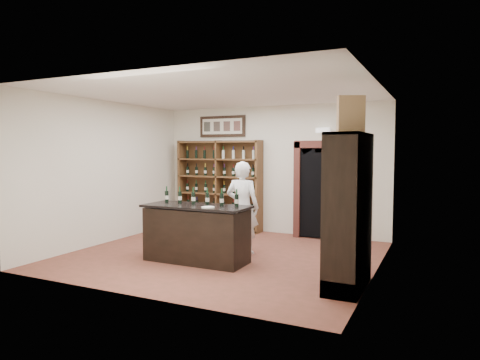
# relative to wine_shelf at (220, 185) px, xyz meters

# --- Properties ---
(floor) EXTENTS (5.50, 5.50, 0.00)m
(floor) POSITION_rel_wine_shelf_xyz_m (1.30, -2.33, -1.10)
(floor) COLOR brown
(floor) RESTS_ON ground
(ceiling) EXTENTS (5.50, 5.50, 0.00)m
(ceiling) POSITION_rel_wine_shelf_xyz_m (1.30, -2.33, 1.90)
(ceiling) COLOR white
(ceiling) RESTS_ON wall_back
(wall_back) EXTENTS (5.50, 0.04, 3.00)m
(wall_back) POSITION_rel_wine_shelf_xyz_m (1.30, 0.17, 0.40)
(wall_back) COLOR silver
(wall_back) RESTS_ON ground
(wall_left) EXTENTS (0.04, 5.00, 3.00)m
(wall_left) POSITION_rel_wine_shelf_xyz_m (-1.45, -2.33, 0.40)
(wall_left) COLOR silver
(wall_left) RESTS_ON ground
(wall_right) EXTENTS (0.04, 5.00, 3.00)m
(wall_right) POSITION_rel_wine_shelf_xyz_m (4.05, -2.33, 0.40)
(wall_right) COLOR silver
(wall_right) RESTS_ON ground
(wine_shelf) EXTENTS (2.20, 0.38, 2.20)m
(wine_shelf) POSITION_rel_wine_shelf_xyz_m (0.00, 0.00, 0.00)
(wine_shelf) COLOR brown
(wine_shelf) RESTS_ON ground
(framed_picture) EXTENTS (1.25, 0.04, 0.52)m
(framed_picture) POSITION_rel_wine_shelf_xyz_m (0.00, 0.14, 1.45)
(framed_picture) COLOR black
(framed_picture) RESTS_ON wall_back
(arched_doorway) EXTENTS (1.17, 0.35, 2.17)m
(arched_doorway) POSITION_rel_wine_shelf_xyz_m (2.55, -0.00, 0.04)
(arched_doorway) COLOR black
(arched_doorway) RESTS_ON ground
(emergency_light) EXTENTS (0.30, 0.10, 0.10)m
(emergency_light) POSITION_rel_wine_shelf_xyz_m (2.55, 0.09, 1.30)
(emergency_light) COLOR white
(emergency_light) RESTS_ON wall_back
(tasting_counter) EXTENTS (1.88, 0.78, 1.00)m
(tasting_counter) POSITION_rel_wine_shelf_xyz_m (1.10, -2.93, -0.61)
(tasting_counter) COLOR black
(tasting_counter) RESTS_ON ground
(counter_bottle_0) EXTENTS (0.07, 0.07, 0.30)m
(counter_bottle_0) POSITION_rel_wine_shelf_xyz_m (0.38, -2.80, 0.01)
(counter_bottle_0) COLOR black
(counter_bottle_0) RESTS_ON tasting_counter
(counter_bottle_1) EXTENTS (0.07, 0.07, 0.30)m
(counter_bottle_1) POSITION_rel_wine_shelf_xyz_m (0.67, -2.80, 0.01)
(counter_bottle_1) COLOR black
(counter_bottle_1) RESTS_ON tasting_counter
(counter_bottle_2) EXTENTS (0.07, 0.07, 0.30)m
(counter_bottle_2) POSITION_rel_wine_shelf_xyz_m (0.96, -2.80, 0.01)
(counter_bottle_2) COLOR black
(counter_bottle_2) RESTS_ON tasting_counter
(counter_bottle_3) EXTENTS (0.07, 0.07, 0.30)m
(counter_bottle_3) POSITION_rel_wine_shelf_xyz_m (1.24, -2.80, 0.01)
(counter_bottle_3) COLOR black
(counter_bottle_3) RESTS_ON tasting_counter
(counter_bottle_4) EXTENTS (0.07, 0.07, 0.30)m
(counter_bottle_4) POSITION_rel_wine_shelf_xyz_m (1.53, -2.80, 0.01)
(counter_bottle_4) COLOR black
(counter_bottle_4) RESTS_ON tasting_counter
(counter_bottle_5) EXTENTS (0.07, 0.07, 0.30)m
(counter_bottle_5) POSITION_rel_wine_shelf_xyz_m (1.82, -2.80, 0.01)
(counter_bottle_5) COLOR black
(counter_bottle_5) RESTS_ON tasting_counter
(side_cabinet) EXTENTS (0.48, 1.20, 2.20)m
(side_cabinet) POSITION_rel_wine_shelf_xyz_m (3.82, -3.23, -0.35)
(side_cabinet) COLOR black
(side_cabinet) RESTS_ON ground
(shopkeeper) EXTENTS (0.67, 0.47, 1.75)m
(shopkeeper) POSITION_rel_wine_shelf_xyz_m (1.57, -2.03, -0.22)
(shopkeeper) COLOR white
(shopkeeper) RESTS_ON ground
(plate) EXTENTS (0.22, 0.22, 0.02)m
(plate) POSITION_rel_wine_shelf_xyz_m (1.46, -3.14, -0.09)
(plate) COLOR beige
(plate) RESTS_ON tasting_counter
(wine_crate) EXTENTS (0.40, 0.29, 0.52)m
(wine_crate) POSITION_rel_wine_shelf_xyz_m (3.78, -3.15, 1.36)
(wine_crate) COLOR tan
(wine_crate) RESTS_ON side_cabinet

